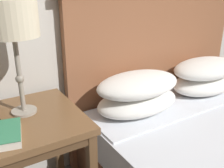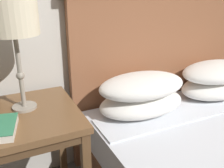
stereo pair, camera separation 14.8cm
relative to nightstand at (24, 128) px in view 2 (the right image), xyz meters
The scene contains 3 objects.
nightstand is the anchor object (origin of this frame).
table_lamp 0.56m from the nightstand, 67.99° to the left, with size 0.24×0.24×0.57m.
book_on_nightstand 0.21m from the nightstand, 124.68° to the right, with size 0.16×0.23×0.04m.
Camera 2 is at (-0.79, -0.61, 1.30)m, focal length 42.00 mm.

